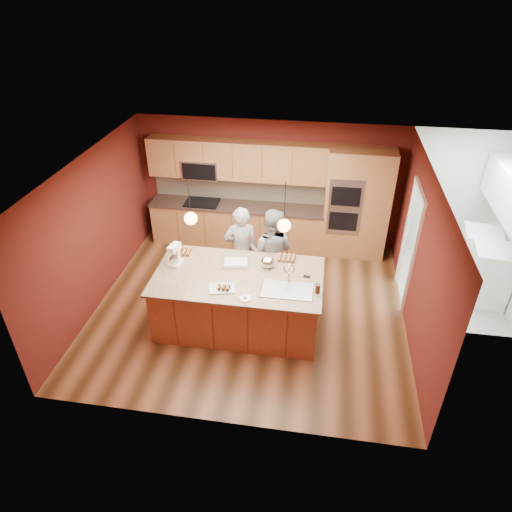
% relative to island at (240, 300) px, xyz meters
% --- Properties ---
extents(floor, '(5.50, 5.50, 0.00)m').
position_rel_island_xyz_m(floor, '(0.09, 0.45, -0.52)').
color(floor, '#412712').
rests_on(floor, ground).
extents(ceiling, '(5.50, 5.50, 0.00)m').
position_rel_island_xyz_m(ceiling, '(0.09, 0.45, 2.18)').
color(ceiling, white).
rests_on(ceiling, ground).
extents(wall_back, '(5.50, 0.00, 5.50)m').
position_rel_island_xyz_m(wall_back, '(0.09, 2.95, 0.83)').
color(wall_back, '#531814').
rests_on(wall_back, ground).
extents(wall_front, '(5.50, 0.00, 5.50)m').
position_rel_island_xyz_m(wall_front, '(0.09, -2.05, 0.83)').
color(wall_front, '#531814').
rests_on(wall_front, ground).
extents(wall_left, '(0.00, 5.00, 5.00)m').
position_rel_island_xyz_m(wall_left, '(-2.66, 0.45, 0.83)').
color(wall_left, '#531814').
rests_on(wall_left, ground).
extents(wall_right, '(0.00, 5.00, 5.00)m').
position_rel_island_xyz_m(wall_right, '(2.84, 0.45, 0.83)').
color(wall_right, '#531814').
rests_on(wall_right, ground).
extents(cabinet_run, '(3.74, 0.64, 2.30)m').
position_rel_island_xyz_m(cabinet_run, '(-0.59, 2.70, 0.47)').
color(cabinet_run, brown).
rests_on(cabinet_run, floor).
extents(oven_column, '(1.30, 0.62, 2.30)m').
position_rel_island_xyz_m(oven_column, '(1.94, 2.65, 0.63)').
color(oven_column, brown).
rests_on(oven_column, floor).
extents(doorway_trim, '(0.08, 1.11, 2.20)m').
position_rel_island_xyz_m(doorway_trim, '(2.82, 1.25, 0.53)').
color(doorway_trim, white).
rests_on(doorway_trim, wall_right).
extents(pendant_left, '(0.20, 0.20, 0.80)m').
position_rel_island_xyz_m(pendant_left, '(-0.73, 0.00, 1.49)').
color(pendant_left, black).
rests_on(pendant_left, ceiling).
extents(pendant_right, '(0.20, 0.20, 0.80)m').
position_rel_island_xyz_m(pendant_right, '(0.70, 0.00, 1.49)').
color(pendant_right, black).
rests_on(pendant_right, ceiling).
extents(island, '(2.75, 1.53, 1.39)m').
position_rel_island_xyz_m(island, '(0.00, 0.00, 0.00)').
color(island, brown).
rests_on(island, floor).
extents(person_left, '(0.72, 0.58, 1.73)m').
position_rel_island_xyz_m(person_left, '(-0.16, 1.02, 0.35)').
color(person_left, black).
rests_on(person_left, floor).
extents(person_right, '(0.91, 0.75, 1.72)m').
position_rel_island_xyz_m(person_right, '(0.40, 1.02, 0.34)').
color(person_right, slate).
rests_on(person_right, floor).
extents(stand_mixer, '(0.25, 0.30, 0.37)m').
position_rel_island_xyz_m(stand_mixer, '(-1.12, 0.17, 0.66)').
color(stand_mixer, white).
rests_on(stand_mixer, island).
extents(sheet_cake, '(0.49, 0.39, 0.05)m').
position_rel_island_xyz_m(sheet_cake, '(-0.12, 0.33, 0.52)').
color(sheet_cake, '#BABCC0').
rests_on(sheet_cake, island).
extents(cooling_rack, '(0.46, 0.38, 0.02)m').
position_rel_island_xyz_m(cooling_rack, '(-0.20, -0.39, 0.51)').
color(cooling_rack, '#A7AAAE').
rests_on(cooling_rack, island).
extents(mixing_bowl, '(0.24, 0.24, 0.21)m').
position_rel_island_xyz_m(mixing_bowl, '(0.43, 0.33, 0.59)').
color(mixing_bowl, silver).
rests_on(mixing_bowl, island).
extents(plate, '(0.19, 0.19, 0.01)m').
position_rel_island_xyz_m(plate, '(0.21, -0.58, 0.50)').
color(plate, white).
rests_on(plate, island).
extents(tumbler, '(0.08, 0.08, 0.15)m').
position_rel_island_xyz_m(tumbler, '(1.28, -0.25, 0.57)').
color(tumbler, '#381B0E').
rests_on(tumbler, island).
extents(phone, '(0.12, 0.08, 0.01)m').
position_rel_island_xyz_m(phone, '(1.09, 0.14, 0.50)').
color(phone, black).
rests_on(phone, island).
extents(cupcakes_left, '(0.24, 0.24, 0.07)m').
position_rel_island_xyz_m(cupcakes_left, '(-1.07, 0.53, 0.53)').
color(cupcakes_left, '#C47748').
rests_on(cupcakes_left, island).
extents(cupcakes_rack, '(0.21, 0.14, 0.06)m').
position_rel_island_xyz_m(cupcakes_rack, '(-0.17, -0.40, 0.55)').
color(cupcakes_rack, '#C47748').
rests_on(cupcakes_rack, island).
extents(cupcakes_right, '(0.32, 0.24, 0.07)m').
position_rel_island_xyz_m(cupcakes_right, '(0.71, 0.59, 0.53)').
color(cupcakes_right, '#C47748').
rests_on(cupcakes_right, island).
extents(washer, '(0.76, 0.78, 1.10)m').
position_rel_island_xyz_m(washer, '(4.32, 1.35, 0.03)').
color(washer, white).
rests_on(washer, floor).
extents(dryer, '(0.75, 0.77, 1.07)m').
position_rel_island_xyz_m(dryer, '(4.29, 2.02, 0.02)').
color(dryer, white).
rests_on(dryer, floor).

